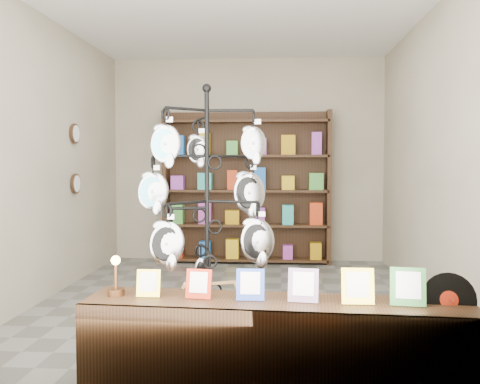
# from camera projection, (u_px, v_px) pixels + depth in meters

# --- Properties ---
(ground) EXTENTS (5.00, 5.00, 0.00)m
(ground) POSITION_uv_depth(u_px,v_px,m) (233.00, 302.00, 5.54)
(ground) COLOR slate
(ground) RESTS_ON ground
(room_envelope) EXTENTS (5.00, 5.00, 5.00)m
(room_envelope) POSITION_uv_depth(u_px,v_px,m) (233.00, 123.00, 5.44)
(room_envelope) COLOR #B6AC93
(room_envelope) RESTS_ON ground
(display_tree) EXTENTS (1.09, 1.09, 2.01)m
(display_tree) POSITION_uv_depth(u_px,v_px,m) (207.00, 202.00, 3.86)
(display_tree) COLOR black
(display_tree) RESTS_ON ground
(front_shelf) EXTENTS (2.42, 0.64, 0.85)m
(front_shelf) POSITION_uv_depth(u_px,v_px,m) (276.00, 347.00, 3.32)
(front_shelf) COLOR black
(front_shelf) RESTS_ON ground
(back_shelving) EXTENTS (2.42, 0.36, 2.20)m
(back_shelving) POSITION_uv_depth(u_px,v_px,m) (247.00, 192.00, 7.77)
(back_shelving) COLOR black
(back_shelving) RESTS_ON ground
(wall_clocks) EXTENTS (0.03, 0.24, 0.84)m
(wall_clocks) POSITION_uv_depth(u_px,v_px,m) (75.00, 159.00, 6.40)
(wall_clocks) COLOR black
(wall_clocks) RESTS_ON ground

